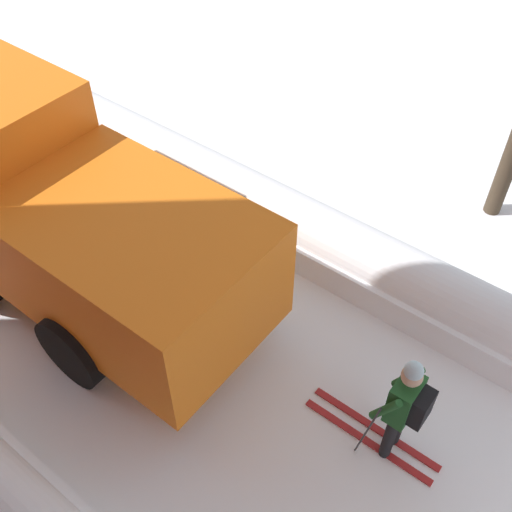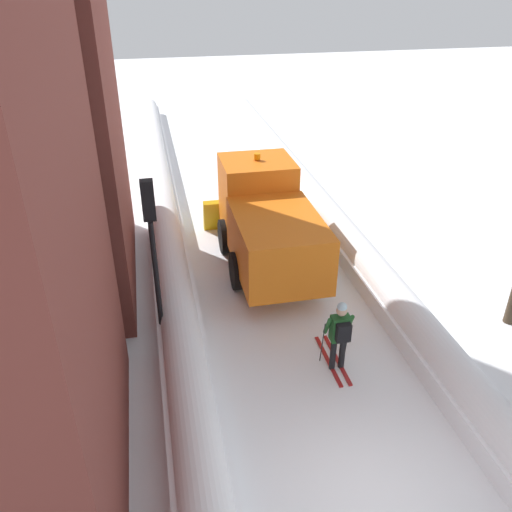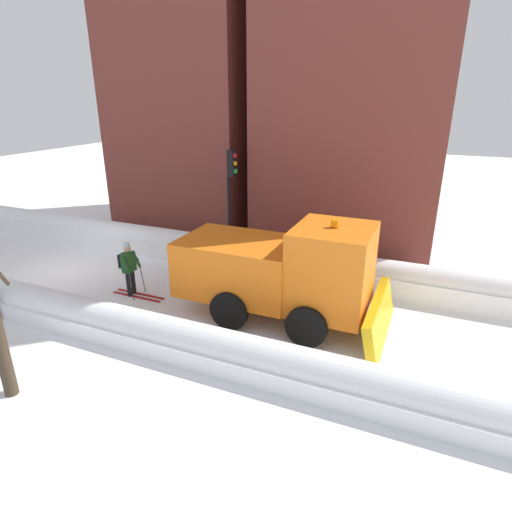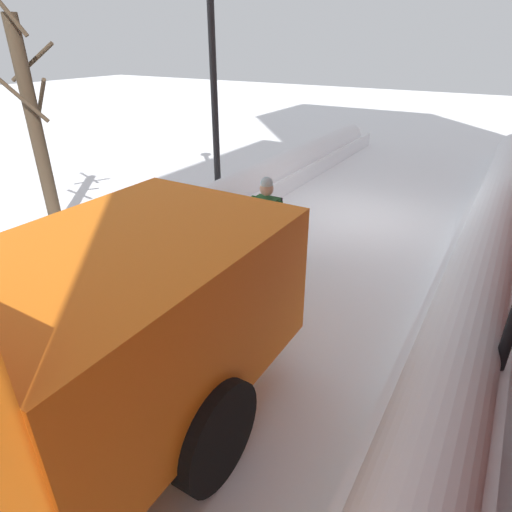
# 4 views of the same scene
# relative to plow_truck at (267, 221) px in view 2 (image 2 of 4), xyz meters

# --- Properties ---
(ground_plane) EXTENTS (80.00, 80.00, 0.00)m
(ground_plane) POSITION_rel_plow_truck_xyz_m (-0.08, 1.58, -1.48)
(ground_plane) COLOR white
(snowbank_left) EXTENTS (1.10, 36.00, 1.12)m
(snowbank_left) POSITION_rel_plow_truck_xyz_m (-2.92, 1.58, -0.97)
(snowbank_left) COLOR white
(snowbank_left) RESTS_ON ground
(snowbank_right) EXTENTS (1.10, 36.00, 0.93)m
(snowbank_right) POSITION_rel_plow_truck_xyz_m (2.75, 1.58, -1.09)
(snowbank_right) COLOR white
(snowbank_right) RESTS_ON ground
(plow_truck) EXTENTS (3.20, 5.98, 3.12)m
(plow_truck) POSITION_rel_plow_truck_xyz_m (0.00, 0.00, 0.00)
(plow_truck) COLOR orange
(plow_truck) RESTS_ON ground
(skier) EXTENTS (0.62, 1.80, 1.81)m
(skier) POSITION_rel_plow_truck_xyz_m (0.51, -4.99, -0.48)
(skier) COLOR black
(skier) RESTS_ON ground
(traffic_light_pole) EXTENTS (0.28, 0.42, 4.24)m
(traffic_light_pole) POSITION_rel_plow_truck_xyz_m (-3.35, -3.24, 1.51)
(traffic_light_pole) COLOR black
(traffic_light_pole) RESTS_ON ground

